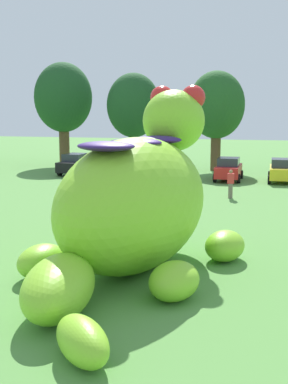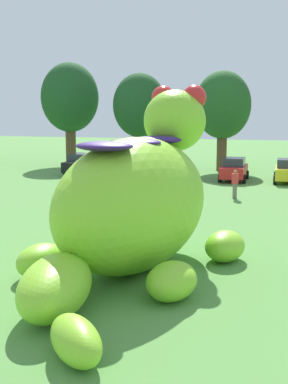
% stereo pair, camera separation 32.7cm
% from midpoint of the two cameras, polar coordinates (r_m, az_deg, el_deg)
% --- Properties ---
extents(ground_plane, '(160.00, 160.00, 0.00)m').
position_cam_midpoint_polar(ground_plane, '(16.28, -4.74, -9.54)').
color(ground_plane, '#568E42').
extents(giant_inflatable_creature, '(6.83, 12.18, 6.09)m').
position_cam_midpoint_polar(giant_inflatable_creature, '(16.78, -0.40, -1.10)').
color(giant_inflatable_creature, '#8CD12D').
rests_on(giant_inflatable_creature, ground).
extents(car_black, '(2.06, 4.16, 1.72)m').
position_cam_midpoint_polar(car_black, '(42.63, -6.63, 3.09)').
color(car_black, black).
rests_on(car_black, ground).
extents(car_blue, '(2.27, 4.26, 1.72)m').
position_cam_midpoint_polar(car_blue, '(40.56, -1.52, 2.85)').
color(car_blue, '#2347B7').
rests_on(car_blue, ground).
extents(car_silver, '(2.10, 4.18, 1.72)m').
position_cam_midpoint_polar(car_silver, '(39.58, 3.73, 2.68)').
color(car_silver, '#B7BABF').
rests_on(car_silver, ground).
extents(car_red, '(1.99, 4.13, 1.72)m').
position_cam_midpoint_polar(car_red, '(39.05, 10.10, 2.48)').
color(car_red, red).
rests_on(car_red, ground).
extents(car_yellow, '(2.05, 4.16, 1.72)m').
position_cam_midpoint_polar(car_yellow, '(38.96, 15.73, 2.27)').
color(car_yellow, yellow).
rests_on(car_yellow, ground).
extents(tree_left, '(5.44, 5.44, 9.66)m').
position_cam_midpoint_polar(tree_left, '(50.32, -7.96, 10.17)').
color(tree_left, brown).
rests_on(tree_left, ground).
extents(tree_mid_left, '(4.79, 4.79, 8.51)m').
position_cam_midpoint_polar(tree_mid_left, '(47.17, -0.29, 9.42)').
color(tree_mid_left, brown).
rests_on(tree_mid_left, ground).
extents(tree_centre_left, '(4.81, 4.81, 8.53)m').
position_cam_midpoint_polar(tree_centre_left, '(45.34, 8.85, 9.36)').
color(tree_centre_left, brown).
rests_on(tree_centre_left, ground).
extents(spectator_near_inflatable, '(0.38, 0.26, 1.71)m').
position_cam_midpoint_polar(spectator_near_inflatable, '(31.82, -3.63, 1.14)').
color(spectator_near_inflatable, '#726656').
rests_on(spectator_near_inflatable, ground).
extents(spectator_mid_field, '(0.38, 0.26, 1.71)m').
position_cam_midpoint_polar(spectator_mid_field, '(37.10, -5.17, 2.23)').
color(spectator_mid_field, '#726656').
rests_on(spectator_mid_field, ground).
extents(spectator_wandering, '(0.38, 0.26, 1.71)m').
position_cam_midpoint_polar(spectator_wandering, '(31.13, 10.26, 0.84)').
color(spectator_wandering, '#726656').
rests_on(spectator_wandering, ground).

